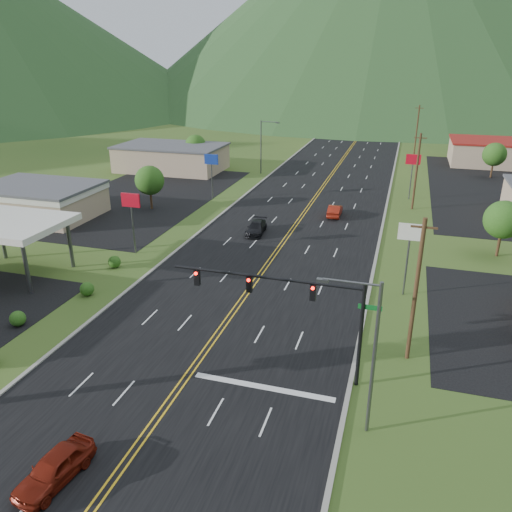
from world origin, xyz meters
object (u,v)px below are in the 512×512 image
(streetlight_west, at_px, (263,143))
(car_red_near, at_px, (55,469))
(gas_canopy, at_px, (8,225))
(car_red_far, at_px, (335,211))
(streetlight_east, at_px, (369,349))
(traffic_signal, at_px, (296,300))
(car_dark_mid, at_px, (256,228))

(streetlight_west, bearing_deg, car_red_near, -82.39)
(streetlight_west, relative_size, car_red_near, 2.07)
(streetlight_west, bearing_deg, gas_canopy, -102.13)
(car_red_far, bearing_deg, streetlight_east, 99.35)
(streetlight_east, distance_m, gas_canopy, 35.28)
(streetlight_west, height_order, car_red_far, streetlight_west)
(traffic_signal, height_order, streetlight_west, streetlight_west)
(streetlight_west, bearing_deg, streetlight_east, -69.14)
(gas_canopy, distance_m, car_red_far, 37.56)
(streetlight_east, xyz_separation_m, car_dark_mid, (-14.88, 29.49, -4.51))
(traffic_signal, height_order, gas_canopy, traffic_signal)
(traffic_signal, height_order, streetlight_east, streetlight_east)
(streetlight_west, bearing_deg, car_dark_mid, -75.34)
(gas_canopy, bearing_deg, streetlight_west, 77.87)
(streetlight_west, height_order, gas_canopy, streetlight_west)
(traffic_signal, height_order, car_red_near, traffic_signal)
(streetlight_east, bearing_deg, car_dark_mid, 116.77)
(traffic_signal, bearing_deg, car_red_far, 94.07)
(streetlight_east, bearing_deg, car_red_near, -150.21)
(car_red_far, bearing_deg, streetlight_west, -54.65)
(gas_canopy, bearing_deg, car_red_near, -45.74)
(car_dark_mid, bearing_deg, traffic_signal, -73.08)
(car_dark_mid, relative_size, car_red_far, 1.06)
(gas_canopy, relative_size, car_red_far, 2.28)
(streetlight_west, xyz_separation_m, car_red_near, (9.07, -67.90, -4.44))
(gas_canopy, distance_m, car_dark_mid, 25.66)
(car_dark_mid, bearing_deg, streetlight_east, -68.08)
(car_dark_mid, distance_m, car_red_far, 12.07)
(streetlight_east, height_order, streetlight_west, same)
(traffic_signal, xyz_separation_m, car_dark_mid, (-10.18, 25.49, -4.66))
(car_dark_mid, bearing_deg, car_red_near, -93.19)
(car_red_near, bearing_deg, streetlight_east, 37.67)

